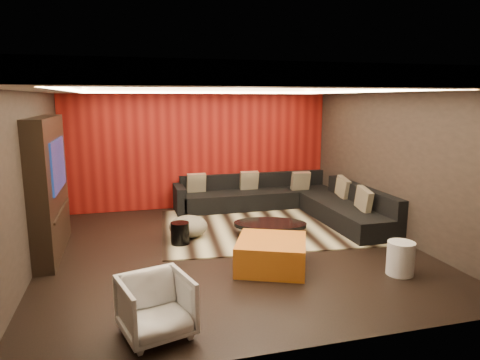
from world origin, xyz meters
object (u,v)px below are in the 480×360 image
object	(u,v)px
drum_stool	(180,233)
sectional_sofa	(288,202)
white_side_table	(401,258)
armchair	(156,307)
coffee_table	(270,228)
orange_ottoman	(271,254)

from	to	relation	value
drum_stool	sectional_sofa	xyz separation A→B (m)	(2.54, 1.43, 0.06)
white_side_table	armchair	bearing A→B (deg)	-168.28
coffee_table	armchair	xyz separation A→B (m)	(-2.27, -2.87, 0.19)
white_side_table	sectional_sofa	xyz separation A→B (m)	(-0.33, 3.50, 0.02)
sectional_sofa	white_side_table	bearing A→B (deg)	-84.60
white_side_table	sectional_sofa	distance (m)	3.52
orange_ottoman	armchair	xyz separation A→B (m)	(-1.78, -1.42, 0.11)
sectional_sofa	orange_ottoman	bearing A→B (deg)	-116.01
orange_ottoman	sectional_sofa	world-z (taller)	sectional_sofa
orange_ottoman	sectional_sofa	bearing A→B (deg)	63.99
coffee_table	white_side_table	size ratio (longest dim) A/B	2.77
orange_ottoman	sectional_sofa	size ratio (longest dim) A/B	0.27
white_side_table	orange_ottoman	distance (m)	1.84
drum_stool	sectional_sofa	world-z (taller)	sectional_sofa
drum_stool	orange_ottoman	xyz separation A→B (m)	(1.17, -1.38, 0.01)
drum_stool	white_side_table	size ratio (longest dim) A/B	0.78
coffee_table	drum_stool	bearing A→B (deg)	-177.22
coffee_table	armchair	world-z (taller)	armchair
armchair	white_side_table	bearing A→B (deg)	-4.01
coffee_table	orange_ottoman	world-z (taller)	orange_ottoman
coffee_table	white_side_table	xyz separation A→B (m)	(1.22, -2.15, 0.11)
coffee_table	white_side_table	distance (m)	2.48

